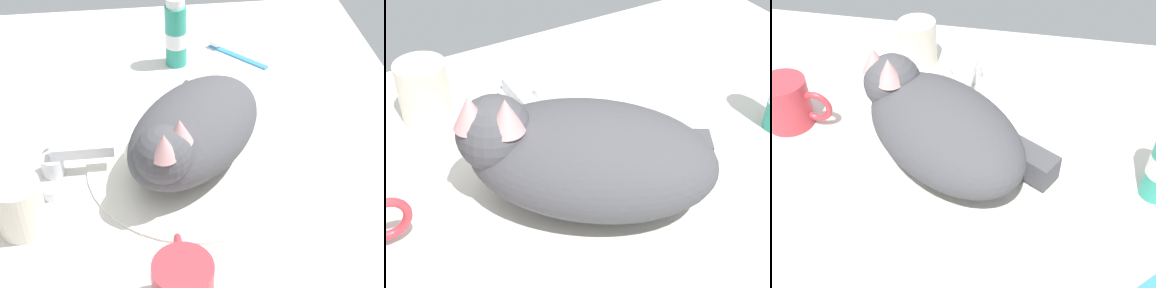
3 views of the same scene
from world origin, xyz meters
TOP-DOWN VIEW (x-y plane):
  - ground_plane at (0.00, 0.00)cm, footprint 110.00×82.50cm
  - sink_basin at (0.00, 0.00)cm, footprint 35.03×35.03cm
  - faucet at (0.00, 20.88)cm, footprint 13.15×11.67cm
  - cat at (-0.87, 0.83)cm, footprint 32.68×30.20cm
  - coffee_mug at (-26.72, 4.85)cm, footprint 11.61×7.65cm
  - rinse_cup at (-11.00, 26.24)cm, footprint 7.00×7.00cm
  - toothpaste_bottle at (30.03, 0.08)cm, footprint 4.32×4.32cm
  - toothbrush at (31.38, -12.11)cm, footprint 11.08×10.79cm

SIDE VIEW (x-z plane):
  - ground_plane at x=0.00cm, z-range -3.00..0.00cm
  - sink_basin at x=0.00cm, z-range 0.00..0.98cm
  - toothbrush at x=31.38cm, z-range -0.27..1.33cm
  - faucet at x=0.00cm, z-range -0.24..5.04cm
  - coffee_mug at x=-26.72cm, z-range 0.00..8.07cm
  - rinse_cup at x=-11.00cm, z-range 0.00..8.60cm
  - toothpaste_bottle at x=30.03cm, z-range -0.47..13.87cm
  - cat at x=-0.87cm, z-range -0.19..14.30cm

